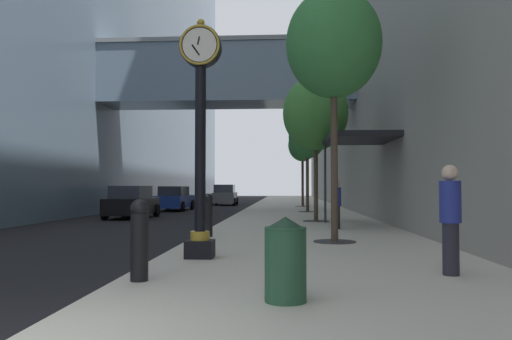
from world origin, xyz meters
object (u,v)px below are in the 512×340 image
object	(u,v)px
bollard_third	(208,214)
car_blue_near	(174,199)
street_clock	(200,125)
pedestrian_walking	(450,216)
trash_bin	(285,258)
street_tree_far	(303,146)
street_tree_mid_far	(307,138)
street_tree_mid_near	(316,114)
car_black_far	(132,203)
car_grey_mid	(225,195)
street_tree_near	(334,45)
bollard_nearest	(140,238)
pedestrian_by_clock	(336,203)

from	to	relation	value
bollard_third	car_blue_near	size ratio (longest dim) A/B	0.29
street_clock	bollard_third	bearing A→B (deg)	96.74
street_clock	pedestrian_walking	distance (m)	5.00
trash_bin	bollard_third	bearing A→B (deg)	105.64
street_tree_far	trash_bin	world-z (taller)	street_tree_far
street_clock	street_tree_mid_far	distance (m)	18.78
street_tree_mid_far	street_tree_mid_near	bearing A→B (deg)	-90.00
street_tree_mid_far	car_black_far	size ratio (longest dim) A/B	1.37
street_tree_mid_far	car_grey_mid	xyz separation A→B (m)	(-6.44, 13.88, -3.53)
street_tree_mid_near	street_tree_near	bearing A→B (deg)	-90.00
street_tree_mid_far	car_black_far	world-z (taller)	street_tree_mid_far
car_grey_mid	bollard_third	bearing A→B (deg)	-84.01
bollard_third	pedestrian_walking	size ratio (longest dim) A/B	0.69
street_tree_mid_far	car_grey_mid	size ratio (longest dim) A/B	1.29
trash_bin	car_grey_mid	world-z (taller)	car_grey_mid
bollard_third	street_tree_far	bearing A→B (deg)	81.02
street_tree_far	pedestrian_walking	distance (m)	28.16
trash_bin	pedestrian_walking	world-z (taller)	pedestrian_walking
bollard_third	car_grey_mid	xyz separation A→B (m)	(-2.96, 28.17, 0.06)
street_tree_near	car_black_far	world-z (taller)	street_tree_near
pedestrian_walking	street_tree_far	bearing A→B (deg)	92.85
bollard_nearest	street_tree_mid_near	world-z (taller)	street_tree_mid_near
car_black_far	car_grey_mid	bearing A→B (deg)	82.29
street_tree_mid_near	street_tree_mid_far	size ratio (longest dim) A/B	1.10
street_clock	pedestrian_walking	bearing A→B (deg)	-21.37
street_clock	car_grey_mid	bearing A→B (deg)	96.09
bollard_third	street_tree_far	distance (m)	22.61
street_tree_near	pedestrian_walking	distance (m)	6.47
street_tree_mid_far	trash_bin	world-z (taller)	street_tree_mid_far
street_tree_near	car_black_far	xyz separation A→B (m)	(-8.88, 11.31, -4.49)
street_tree_far	car_blue_near	bearing A→B (deg)	-156.29
street_tree_near	car_blue_near	bearing A→B (deg)	113.79
street_tree_mid_near	trash_bin	xyz separation A→B (m)	(-1.27, -14.45, -3.94)
pedestrian_walking	car_grey_mid	world-z (taller)	pedestrian_walking
street_clock	street_tree_mid_near	world-z (taller)	street_tree_mid_near
trash_bin	car_blue_near	world-z (taller)	car_blue_near
bollard_third	street_clock	bearing A→B (deg)	-83.26
trash_bin	street_tree_near	bearing A→B (deg)	79.29
car_grey_mid	street_tree_far	bearing A→B (deg)	-43.72
street_tree_mid_near	pedestrian_by_clock	size ratio (longest dim) A/B	3.69
bollard_nearest	car_blue_near	world-z (taller)	car_blue_near
pedestrian_walking	street_tree_mid_near	bearing A→B (deg)	96.37
bollard_third	car_black_far	distance (m)	11.49
trash_bin	car_grey_mid	distance (m)	36.42
street_tree_mid_near	pedestrian_walking	distance (m)	13.02
street_tree_far	pedestrian_by_clock	size ratio (longest dim) A/B	3.45
pedestrian_walking	car_grey_mid	distance (m)	34.96
car_blue_near	bollard_nearest	bearing A→B (deg)	-78.47
bollard_third	car_black_far	xyz separation A→B (m)	(-5.40, 10.14, -0.00)
bollard_nearest	pedestrian_walking	bearing A→B (deg)	8.97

